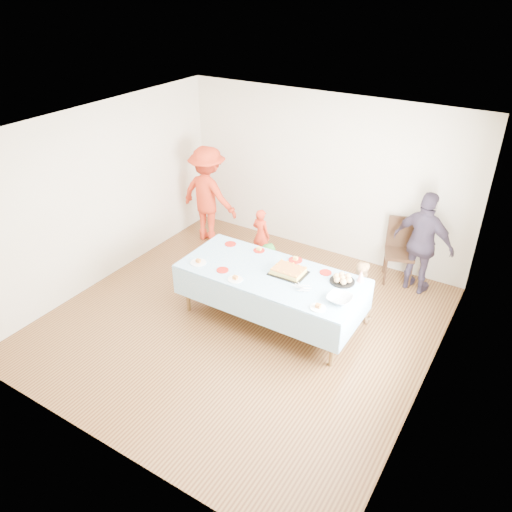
{
  "coord_description": "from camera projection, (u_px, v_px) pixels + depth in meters",
  "views": [
    {
      "loc": [
        3.12,
        -4.67,
        4.31
      ],
      "look_at": [
        0.05,
        0.3,
        0.93
      ],
      "focal_mm": 35.0,
      "sensor_mm": 36.0,
      "label": 1
    }
  ],
  "objects": [
    {
      "name": "ground",
      "position": [
        242.0,
        321.0,
        7.02
      ],
      "size": [
        5.0,
        5.0,
        0.0
      ],
      "primitive_type": "plane",
      "color": "#4B2A15",
      "rests_on": "ground"
    },
    {
      "name": "room_walls",
      "position": [
        244.0,
        207.0,
        6.11
      ],
      "size": [
        5.04,
        5.04,
        2.72
      ],
      "color": "beige",
      "rests_on": "ground"
    },
    {
      "name": "party_table",
      "position": [
        271.0,
        276.0,
        6.7
      ],
      "size": [
        2.5,
        1.1,
        0.78
      ],
      "color": "brown",
      "rests_on": "ground"
    },
    {
      "name": "birthday_cake",
      "position": [
        288.0,
        271.0,
        6.63
      ],
      "size": [
        0.47,
        0.36,
        0.08
      ],
      "color": "black",
      "rests_on": "party_table"
    },
    {
      "name": "rolls_tray",
      "position": [
        342.0,
        279.0,
        6.45
      ],
      "size": [
        0.33,
        0.33,
        0.1
      ],
      "color": "black",
      "rests_on": "party_table"
    },
    {
      "name": "punch_bowl",
      "position": [
        340.0,
        299.0,
        6.08
      ],
      "size": [
        0.31,
        0.31,
        0.08
      ],
      "primitive_type": "imported",
      "color": "silver",
      "rests_on": "party_table"
    },
    {
      "name": "party_hat",
      "position": [
        361.0,
        276.0,
        6.45
      ],
      "size": [
        0.1,
        0.1,
        0.16
      ],
      "primitive_type": "cone",
      "color": "silver",
      "rests_on": "party_table"
    },
    {
      "name": "fork_pile",
      "position": [
        302.0,
        287.0,
        6.3
      ],
      "size": [
        0.24,
        0.18,
        0.07
      ],
      "primitive_type": null,
      "color": "white",
      "rests_on": "party_table"
    },
    {
      "name": "plate_red_far_a",
      "position": [
        230.0,
        244.0,
        7.35
      ],
      "size": [
        0.17,
        0.17,
        0.01
      ],
      "primitive_type": "cylinder",
      "color": "#B7150D",
      "rests_on": "party_table"
    },
    {
      "name": "plate_red_far_b",
      "position": [
        259.0,
        250.0,
        7.19
      ],
      "size": [
        0.17,
        0.17,
        0.01
      ],
      "primitive_type": "cylinder",
      "color": "#B7150D",
      "rests_on": "party_table"
    },
    {
      "name": "plate_red_far_c",
      "position": [
        295.0,
        260.0,
        6.95
      ],
      "size": [
        0.2,
        0.2,
        0.01
      ],
      "primitive_type": "cylinder",
      "color": "#B7150D",
      "rests_on": "party_table"
    },
    {
      "name": "plate_red_far_d",
      "position": [
        326.0,
        272.0,
        6.66
      ],
      "size": [
        0.16,
        0.16,
        0.01
      ],
      "primitive_type": "cylinder",
      "color": "#B7150D",
      "rests_on": "party_table"
    },
    {
      "name": "plate_red_near",
      "position": [
        223.0,
        270.0,
        6.72
      ],
      "size": [
        0.17,
        0.17,
        0.01
      ],
      "primitive_type": "cylinder",
      "color": "#B7150D",
      "rests_on": "party_table"
    },
    {
      "name": "plate_white_left",
      "position": [
        198.0,
        263.0,
        6.89
      ],
      "size": [
        0.22,
        0.22,
        0.01
      ],
      "primitive_type": "cylinder",
      "color": "white",
      "rests_on": "party_table"
    },
    {
      "name": "plate_white_mid",
      "position": [
        235.0,
        279.0,
        6.52
      ],
      "size": [
        0.2,
        0.2,
        0.01
      ],
      "primitive_type": "cylinder",
      "color": "white",
      "rests_on": "party_table"
    },
    {
      "name": "plate_white_right",
      "position": [
        318.0,
        308.0,
        5.97
      ],
      "size": [
        0.19,
        0.19,
        0.01
      ],
      "primitive_type": "cylinder",
      "color": "white",
      "rests_on": "party_table"
    },
    {
      "name": "dining_chair",
      "position": [
        400.0,
        246.0,
        7.75
      ],
      "size": [
        0.56,
        0.56,
        1.02
      ],
      "rotation": [
        0.0,
        0.0,
        0.34
      ],
      "color": "black",
      "rests_on": "ground"
    },
    {
      "name": "toddler_left",
      "position": [
        261.0,
        235.0,
        8.28
      ],
      "size": [
        0.36,
        0.26,
        0.93
      ],
      "primitive_type": "imported",
      "rotation": [
        0.0,
        0.0,
        3.02
      ],
      "color": "red",
      "rests_on": "ground"
    },
    {
      "name": "toddler_mid",
      "position": [
        268.0,
        267.0,
        7.53
      ],
      "size": [
        0.43,
        0.32,
        0.79
      ],
      "primitive_type": "imported",
      "rotation": [
        0.0,
        0.0,
        2.95
      ],
      "color": "#2B7326",
      "rests_on": "ground"
    },
    {
      "name": "toddler_right",
      "position": [
        358.0,
        291.0,
        6.85
      ],
      "size": [
        0.55,
        0.49,
        0.93
      ],
      "primitive_type": "imported",
      "rotation": [
        0.0,
        0.0,
        3.5
      ],
      "color": "tan",
      "rests_on": "ground"
    },
    {
      "name": "adult_left",
      "position": [
        208.0,
        195.0,
        8.74
      ],
      "size": [
        1.15,
        0.7,
        1.73
      ],
      "primitive_type": "imported",
      "rotation": [
        0.0,
        0.0,
        3.09
      ],
      "color": "red",
      "rests_on": "ground"
    },
    {
      "name": "adult_right",
      "position": [
        423.0,
        244.0,
        7.33
      ],
      "size": [
        1.0,
        0.58,
        1.6
      ],
      "primitive_type": "imported",
      "rotation": [
        0.0,
        0.0,
        2.93
      ],
      "color": "#382D3E",
      "rests_on": "ground"
    }
  ]
}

